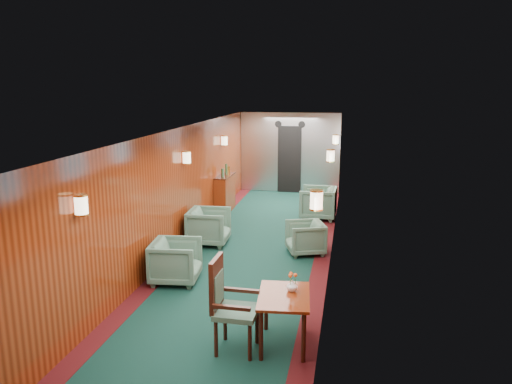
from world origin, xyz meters
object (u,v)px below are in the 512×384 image
dining_table (284,303)px  armchair_left_far (209,227)px  armchair_left_near (176,261)px  armchair_right_far (318,203)px  side_chair (228,301)px  armchair_right_near (305,238)px  credenza (225,193)px

dining_table → armchair_left_far: bearing=113.6°
armchair_left_near → armchair_right_far: 4.87m
side_chair → armchair_right_near: side_chair is taller
armchair_left_far → armchair_right_near: armchair_left_far is taller
credenza → dining_table: bearing=-69.4°
credenza → armchair_left_far: 2.68m
credenza → armchair_right_far: (2.40, -0.26, -0.09)m
armchair_left_near → armchair_right_far: size_ratio=0.91×
armchair_left_near → armchair_right_far: bearing=-30.8°
dining_table → armchair_right_far: (0.00, 6.13, -0.18)m
side_chair → armchair_left_near: size_ratio=1.52×
dining_table → credenza: bearing=105.3°
side_chair → armchair_right_near: 3.81m
credenza → armchair_right_near: 3.71m
credenza → armchair_right_far: size_ratio=1.43×
credenza → armchair_left_near: size_ratio=1.56×
credenza → armchair_left_near: 4.70m
armchair_left_far → armchair_right_far: 3.16m
side_chair → armchair_left_far: size_ratio=1.47×
credenza → armchair_left_near: (0.36, -4.69, -0.13)m
armchair_right_near → armchair_right_far: 2.61m
side_chair → armchair_left_near: 2.39m
credenza → armchair_right_near: bearing=-50.8°
armchair_left_far → armchair_right_far: armchair_right_far is taller
armchair_left_far → armchair_right_near: 2.01m
armchair_left_near → armchair_left_far: (-0.02, 2.03, 0.01)m
side_chair → armchair_right_far: size_ratio=1.39×
dining_table → armchair_left_far: (-2.05, 3.73, -0.20)m
side_chair → armchair_left_far: side_chair is taller
armchair_right_near → armchair_left_near: bearing=-66.9°
armchair_right_far → armchair_right_near: bearing=0.5°
armchair_left_near → armchair_right_far: (2.04, 4.42, 0.03)m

